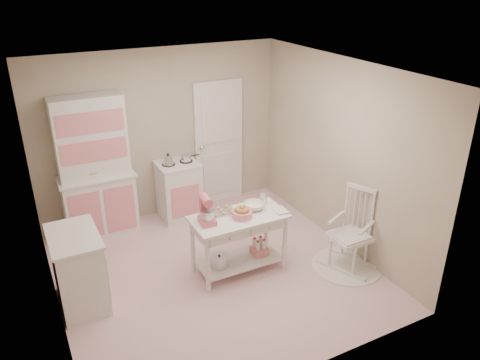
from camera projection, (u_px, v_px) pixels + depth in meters
name	position (u px, v px, depth m)	size (l,w,h in m)	color
room_shell	(211.00, 154.00, 5.42)	(3.84, 3.84, 2.62)	#D1828F
door	(219.00, 143.00, 7.59)	(0.82, 0.05, 2.04)	white
hutch	(95.00, 169.00, 6.57)	(1.06, 0.50, 2.08)	white
stove	(179.00, 190.00, 7.27)	(0.62, 0.57, 0.92)	white
base_cabinet	(79.00, 270.00, 5.35)	(0.54, 0.84, 0.92)	white
lace_rug	(347.00, 265.00, 6.21)	(0.92, 0.92, 0.01)	white
rocking_chair	(351.00, 230.00, 5.99)	(0.48, 0.72, 1.10)	white
work_table	(239.00, 244.00, 5.97)	(1.20, 0.60, 0.80)	white
stand_mixer	(207.00, 211.00, 5.58)	(0.20, 0.28, 0.34)	#DA5C72
cookie_tray	(222.00, 212.00, 5.89)	(0.34, 0.24, 0.02)	silver
bread_basket	(242.00, 214.00, 5.76)	(0.25, 0.25, 0.09)	pink
mixing_bowl	(254.00, 206.00, 5.96)	(0.27, 0.27, 0.08)	silver
metal_pitcher	(263.00, 198.00, 6.08)	(0.10, 0.10, 0.17)	silver
recipe_book	(275.00, 212.00, 5.89)	(0.15, 0.21, 0.02)	silver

